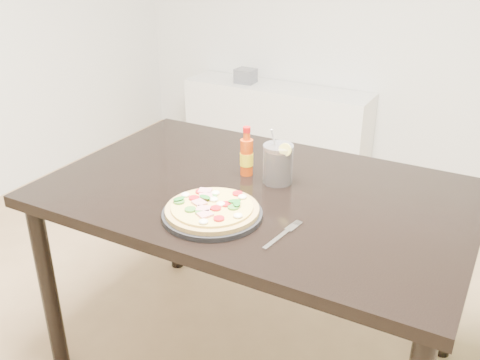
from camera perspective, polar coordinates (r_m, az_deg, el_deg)
The scene contains 9 objects.
floor at distance 2.23m, azimuth -0.71°, elevation -18.48°, with size 4.50×4.50×0.00m, color #9E7A51.
dining_table at distance 1.83m, azimuth 1.81°, elevation -3.23°, with size 1.40×0.90×0.75m.
plate at distance 1.62m, azimuth -2.97°, elevation -3.67°, with size 0.30×0.30×0.02m, color black.
pizza at distance 1.61m, azimuth -3.00°, elevation -3.04°, with size 0.28×0.28×0.03m.
hot_sauce_bottle at distance 1.86m, azimuth 0.71°, elevation 2.58°, with size 0.05×0.05×0.18m.
cola_cup at distance 1.81m, azimuth 4.06°, elevation 1.65°, with size 0.11×0.10×0.19m.
fork at distance 1.53m, azimuth 4.71°, elevation -5.73°, with size 0.04×0.19×0.00m.
media_console at distance 4.03m, azimuth 3.87°, elevation 6.50°, with size 1.40×0.34×0.50m, color white.
cd_stack at distance 4.03m, azimuth 0.60°, elevation 11.05°, with size 0.14×0.12×0.10m.
Camera 1 is at (0.80, -1.40, 1.54)m, focal length 40.00 mm.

